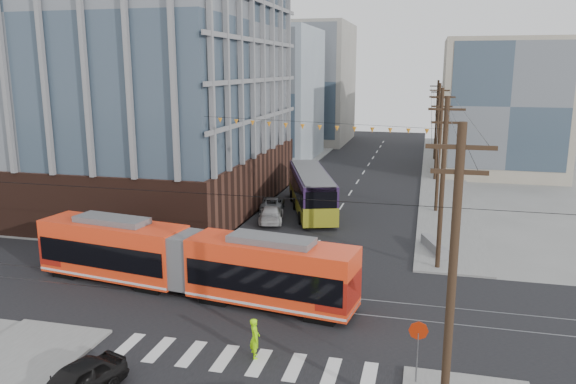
% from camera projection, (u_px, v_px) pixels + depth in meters
% --- Properties ---
extents(ground, '(160.00, 160.00, 0.00)m').
position_uv_depth(ground, '(261.00, 330.00, 27.63)').
color(ground, slate).
extents(office_building, '(30.00, 25.00, 28.60)m').
position_uv_depth(office_building, '(102.00, 49.00, 51.52)').
color(office_building, '#381E16').
rests_on(office_building, ground).
extents(bg_bldg_nw_near, '(18.00, 16.00, 18.00)m').
position_uv_depth(bg_bldg_nw_near, '(251.00, 94.00, 78.95)').
color(bg_bldg_nw_near, '#8C99A5').
rests_on(bg_bldg_nw_near, ground).
extents(bg_bldg_ne_near, '(14.00, 14.00, 16.00)m').
position_uv_depth(bg_bldg_ne_near, '(502.00, 107.00, 67.57)').
color(bg_bldg_ne_near, gray).
rests_on(bg_bldg_ne_near, ground).
extents(bg_bldg_nw_far, '(16.00, 18.00, 20.00)m').
position_uv_depth(bg_bldg_nw_far, '(303.00, 83.00, 96.97)').
color(bg_bldg_nw_far, gray).
rests_on(bg_bldg_nw_far, ground).
extents(bg_bldg_ne_far, '(16.00, 16.00, 14.00)m').
position_uv_depth(bg_bldg_ne_far, '(500.00, 105.00, 86.26)').
color(bg_bldg_ne_far, '#8C99A5').
rests_on(bg_bldg_ne_far, ground).
extents(utility_pole_near, '(0.30, 0.30, 11.00)m').
position_uv_depth(utility_pole_near, '(452.00, 287.00, 18.74)').
color(utility_pole_near, black).
rests_on(utility_pole_near, ground).
extents(utility_pole_far, '(0.30, 0.30, 11.00)m').
position_uv_depth(utility_pole_far, '(436.00, 121.00, 77.46)').
color(utility_pole_far, black).
rests_on(utility_pole_far, ground).
extents(streetcar, '(19.85, 5.58, 3.79)m').
position_uv_depth(streetcar, '(188.00, 261.00, 31.97)').
color(streetcar, '#FA3A15').
rests_on(streetcar, ground).
extents(city_bus, '(6.93, 13.50, 3.76)m').
position_uv_depth(city_bus, '(311.00, 191.00, 50.28)').
color(city_bus, '#2B193D').
rests_on(city_bus, ground).
extents(black_sedan, '(2.96, 4.55, 1.44)m').
position_uv_depth(black_sedan, '(75.00, 382.00, 21.78)').
color(black_sedan, black).
rests_on(black_sedan, ground).
extents(parked_car_silver, '(2.87, 4.33, 1.35)m').
position_uv_depth(parked_car_silver, '(236.00, 240.00, 39.80)').
color(parked_car_silver, '#B0B0B0').
rests_on(parked_car_silver, ground).
extents(parked_car_white, '(2.88, 5.02, 1.37)m').
position_uv_depth(parked_car_white, '(271.00, 214.00, 46.93)').
color(parked_car_white, '#BEBEBE').
rests_on(parked_car_white, ground).
extents(parked_car_grey, '(2.90, 4.79, 1.24)m').
position_uv_depth(parked_car_grey, '(273.00, 203.00, 50.86)').
color(parked_car_grey, slate).
rests_on(parked_car_grey, ground).
extents(pedestrian, '(0.67, 0.80, 1.86)m').
position_uv_depth(pedestrian, '(255.00, 338.00, 24.86)').
color(pedestrian, '#9EFF06').
rests_on(pedestrian, ground).
extents(stop_sign, '(0.86, 0.86, 2.60)m').
position_uv_depth(stop_sign, '(417.00, 356.00, 22.62)').
color(stop_sign, '#991D04').
rests_on(stop_sign, ground).
extents(jersey_barrier, '(2.18, 4.12, 0.81)m').
position_uv_depth(jersey_barrier, '(434.00, 247.00, 39.20)').
color(jersey_barrier, gray).
rests_on(jersey_barrier, ground).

